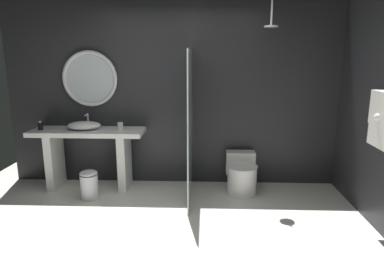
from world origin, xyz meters
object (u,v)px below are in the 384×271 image
at_px(soap_dispenser, 40,126).
at_px(rain_shower_head, 271,23).
at_px(tumbler_cup, 120,126).
at_px(waste_bin, 89,184).
at_px(toilet, 241,174).
at_px(round_wall_mirror, 90,79).
at_px(vessel_sink, 84,125).

xyz_separation_m(soap_dispenser, rain_shower_head, (3.05, -0.14, 1.33)).
height_order(tumbler_cup, waste_bin, tumbler_cup).
xyz_separation_m(tumbler_cup, toilet, (1.68, -0.09, -0.65)).
distance_m(round_wall_mirror, waste_bin, 1.48).
bearing_deg(vessel_sink, soap_dispenser, -173.00).
relative_size(rain_shower_head, toilet, 0.52).
height_order(rain_shower_head, toilet, rain_shower_head).
distance_m(tumbler_cup, soap_dispenser, 1.09).
xyz_separation_m(vessel_sink, soap_dispenser, (-0.58, -0.07, 0.00)).
xyz_separation_m(tumbler_cup, waste_bin, (-0.34, -0.43, -0.70)).
bearing_deg(tumbler_cup, toilet, -3.01).
relative_size(soap_dispenser, waste_bin, 0.33).
bearing_deg(toilet, vessel_sink, 177.68).
relative_size(vessel_sink, toilet, 0.73).
distance_m(tumbler_cup, rain_shower_head, 2.38).
distance_m(vessel_sink, soap_dispenser, 0.59).
height_order(vessel_sink, tumbler_cup, vessel_sink).
xyz_separation_m(vessel_sink, toilet, (2.18, -0.09, -0.65)).
bearing_deg(vessel_sink, rain_shower_head, -4.87).
xyz_separation_m(soap_dispenser, waste_bin, (0.75, -0.36, -0.70)).
relative_size(vessel_sink, soap_dispenser, 3.60).
relative_size(soap_dispenser, rain_shower_head, 0.39).
bearing_deg(vessel_sink, tumbler_cup, -0.03).
xyz_separation_m(rain_shower_head, waste_bin, (-2.30, -0.22, -2.03)).
relative_size(round_wall_mirror, rain_shower_head, 2.40).
xyz_separation_m(toilet, waste_bin, (-2.02, -0.34, -0.05)).
xyz_separation_m(soap_dispenser, round_wall_mirror, (0.63, 0.29, 0.62)).
xyz_separation_m(tumbler_cup, soap_dispenser, (-1.09, -0.07, 0.00)).
bearing_deg(soap_dispenser, rain_shower_head, -2.60).
xyz_separation_m(vessel_sink, tumbler_cup, (0.50, -0.00, -0.00)).
distance_m(tumbler_cup, toilet, 1.80).
relative_size(vessel_sink, rain_shower_head, 1.39).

